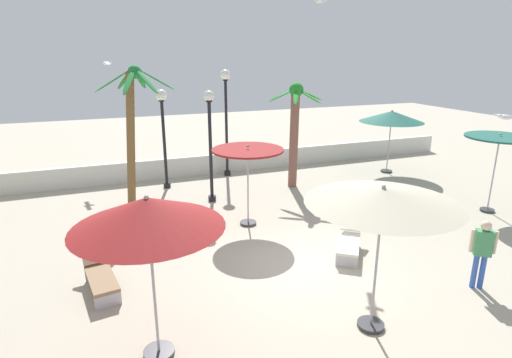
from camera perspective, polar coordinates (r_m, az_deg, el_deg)
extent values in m
plane|color=#B2A893|center=(10.81, 6.19, -11.74)|extent=(56.00, 56.00, 0.00)
cube|color=silver|center=(18.58, -6.55, 2.06)|extent=(25.20, 0.30, 0.85)
cylinder|color=#333338|center=(16.21, 29.41, -3.78)|extent=(0.46, 0.46, 0.08)
cylinder|color=#A5A5AD|center=(15.85, 30.06, 0.49)|extent=(0.05, 0.05, 2.60)
cylinder|color=#1E594C|center=(15.59, 30.75, 5.01)|extent=(2.12, 2.12, 0.06)
sphere|color=#99999E|center=(15.57, 30.81, 5.37)|extent=(0.08, 0.08, 0.08)
cylinder|color=#333338|center=(19.70, 17.63, 1.06)|extent=(0.51, 0.51, 0.08)
cylinder|color=#A5A5AD|center=(19.43, 17.93, 4.27)|extent=(0.05, 0.05, 2.35)
cone|color=#1E594C|center=(19.20, 18.30, 8.24)|extent=(2.79, 2.79, 0.48)
sphere|color=#99999E|center=(19.16, 18.37, 8.96)|extent=(0.08, 0.08, 0.08)
cylinder|color=#333338|center=(8.92, 15.61, -18.90)|extent=(0.53, 0.53, 0.08)
cylinder|color=#A5A5AD|center=(8.25, 16.33, -11.60)|extent=(0.05, 0.05, 2.66)
cone|color=#B7AD93|center=(7.69, 17.20, -2.23)|extent=(2.82, 2.82, 0.29)
sphere|color=#99999E|center=(7.64, 17.31, -1.06)|extent=(0.08, 0.08, 0.08)
cylinder|color=#333338|center=(8.21, -13.30, -22.32)|extent=(0.56, 0.56, 0.08)
cylinder|color=#A5A5AD|center=(7.50, -13.95, -15.04)|extent=(0.05, 0.05, 2.53)
cone|color=maroon|center=(6.85, -14.82, -4.52)|extent=(2.51, 2.51, 0.52)
sphere|color=#99999E|center=(6.76, -14.98, -2.49)|extent=(0.08, 0.08, 0.08)
cylinder|color=#333338|center=(13.10, -1.09, -6.10)|extent=(0.52, 0.52, 0.08)
cylinder|color=#A5A5AD|center=(12.69, -1.12, -1.21)|extent=(0.05, 0.05, 2.43)
cylinder|color=maroon|center=(12.36, -1.15, 4.05)|extent=(2.17, 2.17, 0.06)
sphere|color=#99999E|center=(12.34, -1.16, 4.60)|extent=(0.08, 0.08, 0.08)
cylinder|color=brown|center=(16.35, 5.27, 5.47)|extent=(0.39, 0.34, 3.87)
sphere|color=#228727|center=(16.10, 5.61, 12.23)|extent=(0.55, 0.55, 0.55)
ellipsoid|color=#228727|center=(16.37, 7.46, 11.52)|extent=(1.09, 0.23, 0.51)
ellipsoid|color=#228727|center=(16.69, 5.52, 11.69)|extent=(0.63, 1.07, 0.51)
ellipsoid|color=#228727|center=(16.37, 3.72, 11.63)|extent=(0.83, 0.97, 0.51)
ellipsoid|color=#228727|center=(15.95, 3.57, 11.49)|extent=(1.10, 0.37, 0.51)
ellipsoid|color=#228727|center=(15.54, 5.56, 11.30)|extent=(0.67, 1.05, 0.51)
ellipsoid|color=#228727|center=(15.80, 7.35, 11.33)|extent=(0.70, 1.04, 0.51)
cylinder|color=brown|center=(14.92, -16.98, 5.13)|extent=(0.60, 0.28, 4.61)
sphere|color=#1E7833|center=(14.68, -16.49, 14.06)|extent=(0.45, 0.45, 0.45)
ellipsoid|color=#1E7833|center=(14.84, -13.63, 13.25)|extent=(1.27, 0.33, 0.79)
ellipsoid|color=#1E7833|center=(15.38, -15.75, 13.21)|extent=(0.60, 1.25, 0.79)
ellipsoid|color=#1E7833|center=(15.33, -17.69, 13.04)|extent=(0.67, 1.24, 0.79)
ellipsoid|color=#1E7833|center=(14.72, -19.24, 12.76)|extent=(1.27, 0.33, 0.79)
ellipsoid|color=#1E7833|center=(14.01, -17.24, 12.77)|extent=(0.65, 1.24, 0.79)
ellipsoid|color=#1E7833|center=(14.08, -14.91, 12.97)|extent=(0.70, 1.23, 0.79)
cylinder|color=black|center=(15.17, -6.10, -2.66)|extent=(0.28, 0.28, 0.20)
cylinder|color=black|center=(14.69, -6.31, 3.64)|extent=(0.12, 0.12, 3.62)
cylinder|color=black|center=(14.38, -6.54, 10.67)|extent=(0.22, 0.22, 0.06)
sphere|color=white|center=(14.36, -6.57, 11.40)|extent=(0.37, 0.37, 0.37)
cylinder|color=black|center=(18.29, -3.99, 0.83)|extent=(0.28, 0.28, 0.20)
cylinder|color=black|center=(17.84, -4.12, 6.90)|extent=(0.12, 0.12, 4.13)
cylinder|color=black|center=(17.60, -4.27, 13.54)|extent=(0.22, 0.22, 0.06)
sphere|color=white|center=(17.59, -4.28, 14.24)|extent=(0.43, 0.43, 0.43)
cylinder|color=black|center=(16.97, -12.23, -0.81)|extent=(0.28, 0.28, 0.20)
cylinder|color=black|center=(16.56, -12.58, 4.58)|extent=(0.12, 0.12, 3.47)
cylinder|color=black|center=(16.28, -12.97, 10.54)|extent=(0.22, 0.22, 0.06)
sphere|color=white|center=(16.26, -13.02, 11.28)|extent=(0.42, 0.42, 0.42)
cube|color=#B7B7BC|center=(9.62, -19.84, -15.49)|extent=(0.55, 0.12, 0.35)
cube|color=#B7B7BC|center=(10.74, -21.15, -12.03)|extent=(0.55, 0.12, 0.35)
cube|color=#8C6B4C|center=(10.09, -20.64, -12.80)|extent=(0.75, 1.47, 0.08)
cube|color=#8C6B4C|center=(10.77, -21.61, -9.41)|extent=(0.63, 0.64, 0.45)
cube|color=#B7B7BC|center=(10.80, 12.46, -11.05)|extent=(0.46, 0.36, 0.35)
cube|color=#B7B7BC|center=(11.97, 12.89, -8.18)|extent=(0.46, 0.36, 0.35)
cube|color=silver|center=(11.30, 12.75, -8.75)|extent=(1.28, 1.45, 0.08)
cube|color=silver|center=(11.95, 13.10, -5.77)|extent=(0.81, 0.83, 0.35)
cylinder|color=#3359B2|center=(10.90, 28.87, -11.19)|extent=(0.12, 0.12, 0.84)
cylinder|color=#3359B2|center=(10.85, 28.05, -11.19)|extent=(0.12, 0.12, 0.84)
cube|color=#3F8C59|center=(10.58, 29.01, -7.74)|extent=(0.43, 0.40, 0.59)
sphere|color=beige|center=(10.43, 29.33, -5.68)|extent=(0.23, 0.23, 0.23)
cylinder|color=beige|center=(10.64, 30.28, -7.62)|extent=(0.08, 0.08, 0.54)
cylinder|color=beige|center=(10.50, 27.77, -7.56)|extent=(0.08, 0.08, 0.54)
ellipsoid|color=white|center=(19.20, -19.98, 14.82)|extent=(0.33, 0.15, 0.12)
sphere|color=white|center=(19.22, -19.47, 14.96)|extent=(0.10, 0.10, 0.10)
cube|color=silver|center=(19.45, -20.09, 14.88)|extent=(0.19, 0.52, 0.11)
cube|color=silver|center=(18.95, -19.88, 14.87)|extent=(0.19, 0.51, 0.13)
ellipsoid|color=white|center=(14.00, 8.81, 23.23)|extent=(0.34, 0.26, 0.12)
sphere|color=white|center=(14.00, 9.58, 23.32)|extent=(0.10, 0.10, 0.10)
cube|color=silver|center=(14.31, 8.82, 23.18)|extent=(0.43, 0.60, 0.05)
ellipsoid|color=white|center=(12.10, 31.44, 7.31)|extent=(0.34, 0.25, 0.12)
sphere|color=white|center=(12.02, 30.73, 7.51)|extent=(0.10, 0.10, 0.10)
cube|color=silver|center=(12.36, 30.84, 7.65)|extent=(0.38, 0.60, 0.08)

